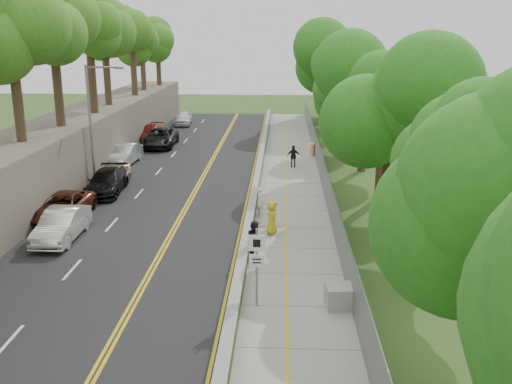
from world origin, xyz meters
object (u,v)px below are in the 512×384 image
Objects in this scene: construction_barrel at (311,150)px; person_far at (294,156)px; signpost at (257,259)px; streetlight at (93,117)px; concrete_block at (343,296)px; car_2 at (63,206)px; car_1 at (62,225)px; painter_0 at (272,218)px.

construction_barrel is 0.61× the size of person_far.
signpost reaches higher than construction_barrel.
concrete_block is at bearing -48.95° from streetlight.
signpost is at bearing -96.87° from construction_barrel.
car_2 is 2.98× the size of person_far.
signpost is 0.62× the size of car_2.
signpost is 0.67× the size of car_1.
construction_barrel is 4.44m from person_far.
concrete_block is 14.86m from car_1.
streetlight is 6.24× the size of concrete_block.
streetlight is at bearing 94.44° from car_2.
construction_barrel is 0.22× the size of car_1.
signpost is at bearing -55.92° from streetlight.
streetlight is at bearing 97.26° from car_1.
streetlight reaches higher than construction_barrel.
construction_barrel is at bearing 90.00° from concrete_block.
painter_0 reaches higher than person_far.
streetlight reaches higher than concrete_block.
streetlight reaches higher than car_1.
construction_barrel is (14.76, 9.95, -4.08)m from streetlight.
signpost is 1.84× the size of person_far.
streetlight is 8.12m from car_2.
signpost is 3.02× the size of construction_barrel.
signpost is 1.77× the size of painter_0.
car_1 is at bearing -68.41° from car_2.
streetlight is at bearing -146.01° from construction_barrel.
person_far is (1.35, 14.86, -0.03)m from painter_0.
construction_barrel is at bearing 51.67° from car_2.
painter_0 is (11.60, -1.96, 0.19)m from car_2.
signpost is 12.13m from car_1.
streetlight is 15.43m from painter_0.
painter_0 is (10.45, 1.25, 0.12)m from car_1.
construction_barrel is at bearing -3.12° from painter_0.
painter_0 is (11.91, -9.07, -3.71)m from streetlight.
streetlight is 18.26m from construction_barrel.
person_far is (12.95, 12.90, 0.15)m from car_2.
construction_barrel reaches higher than concrete_block.
car_2 is (-1.15, 3.21, -0.07)m from car_1.
car_2 is at bearing -87.48° from streetlight.
concrete_block is 0.25× the size of car_2.
car_1 reaches higher than concrete_block.
car_2 is at bearing 42.35° from person_far.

